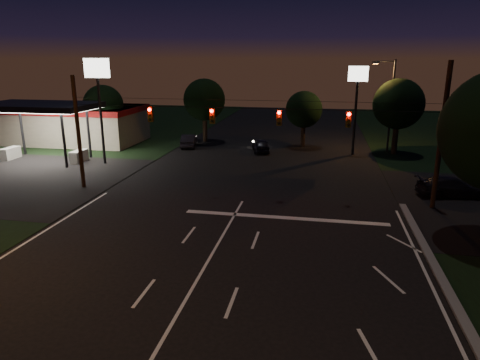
% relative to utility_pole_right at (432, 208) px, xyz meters
% --- Properties ---
extents(ground, '(140.00, 140.00, 0.00)m').
position_rel_utility_pole_right_xyz_m(ground, '(-12.00, -15.00, 0.00)').
color(ground, black).
rests_on(ground, ground).
extents(stop_bar, '(12.00, 0.50, 0.01)m').
position_rel_utility_pole_right_xyz_m(stop_bar, '(-9.00, -3.50, 0.01)').
color(stop_bar, silver).
rests_on(stop_bar, ground).
extents(utility_pole_right, '(0.30, 0.30, 9.00)m').
position_rel_utility_pole_right_xyz_m(utility_pole_right, '(0.00, 0.00, 0.00)').
color(utility_pole_right, black).
rests_on(utility_pole_right, ground).
extents(utility_pole_left, '(0.28, 0.28, 8.00)m').
position_rel_utility_pole_right_xyz_m(utility_pole_left, '(-24.00, 0.00, 0.00)').
color(utility_pole_left, black).
rests_on(utility_pole_left, ground).
extents(signal_span, '(24.00, 0.40, 1.56)m').
position_rel_utility_pole_right_xyz_m(signal_span, '(-12.00, -0.04, 5.50)').
color(signal_span, black).
rests_on(signal_span, ground).
extents(gas_station, '(14.20, 16.10, 5.25)m').
position_rel_utility_pole_right_xyz_m(gas_station, '(-33.86, 15.39, 2.38)').
color(gas_station, gray).
rests_on(gas_station, ground).
extents(pole_sign_left_near, '(2.20, 0.30, 9.10)m').
position_rel_utility_pole_right_xyz_m(pole_sign_left_near, '(-26.00, 7.00, 6.98)').
color(pole_sign_left_near, black).
rests_on(pole_sign_left_near, ground).
extents(pole_sign_right, '(1.80, 0.30, 8.40)m').
position_rel_utility_pole_right_xyz_m(pole_sign_right, '(-4.00, 15.00, 6.24)').
color(pole_sign_right, black).
rests_on(pole_sign_right, ground).
extents(street_light_right_far, '(2.20, 0.35, 9.00)m').
position_rel_utility_pole_right_xyz_m(street_light_right_far, '(-0.76, 17.00, 5.24)').
color(street_light_right_far, black).
rests_on(street_light_right_far, ground).
extents(tree_far_a, '(4.20, 4.20, 6.42)m').
position_rel_utility_pole_right_xyz_m(tree_far_a, '(-29.98, 15.12, 4.26)').
color(tree_far_a, black).
rests_on(tree_far_a, ground).
extents(tree_far_b, '(4.60, 4.60, 6.98)m').
position_rel_utility_pole_right_xyz_m(tree_far_b, '(-19.98, 19.13, 4.61)').
color(tree_far_b, black).
rests_on(tree_far_b, ground).
extents(tree_far_c, '(3.80, 3.80, 5.86)m').
position_rel_utility_pole_right_xyz_m(tree_far_c, '(-8.98, 18.10, 3.90)').
color(tree_far_c, black).
rests_on(tree_far_c, ground).
extents(tree_far_d, '(4.80, 4.80, 7.30)m').
position_rel_utility_pole_right_xyz_m(tree_far_d, '(0.02, 16.13, 4.83)').
color(tree_far_d, black).
rests_on(tree_far_d, ground).
extents(car_oncoming_a, '(2.43, 4.06, 1.29)m').
position_rel_utility_pole_right_xyz_m(car_oncoming_a, '(-13.00, 14.63, 0.65)').
color(car_oncoming_a, black).
rests_on(car_oncoming_a, ground).
extents(car_oncoming_b, '(2.18, 4.26, 1.34)m').
position_rel_utility_pole_right_xyz_m(car_oncoming_b, '(-20.88, 15.72, 0.67)').
color(car_oncoming_b, black).
rests_on(car_oncoming_b, ground).
extents(car_cross, '(4.92, 2.62, 1.36)m').
position_rel_utility_pole_right_xyz_m(car_cross, '(1.83, 2.69, 0.68)').
color(car_cross, black).
rests_on(car_cross, ground).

